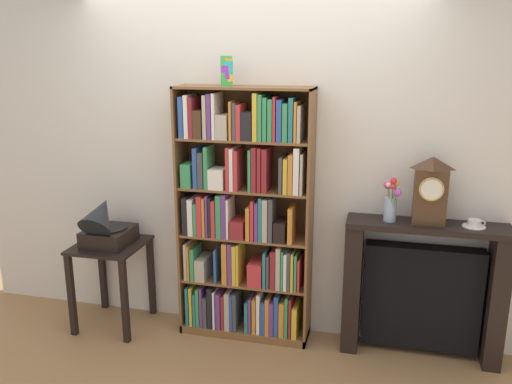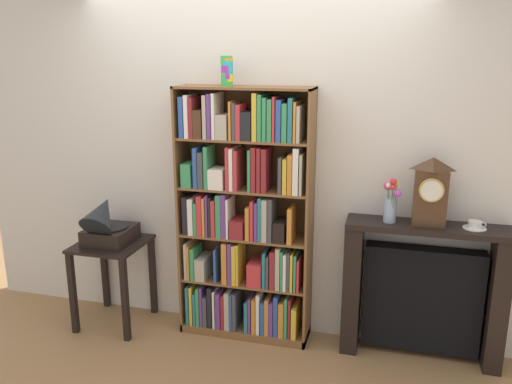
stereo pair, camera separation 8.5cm
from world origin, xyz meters
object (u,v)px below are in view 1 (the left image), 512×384
Objects in this scene: teacup_with_saucer at (474,224)px; bookshelf at (244,224)px; side_table_left at (111,264)px; fireplace_mantel at (422,290)px; gramophone at (105,225)px; mantel_clock at (431,191)px; flower_vase at (391,202)px; cup_stack at (227,71)px.

bookshelf is at bearing -179.58° from teacup_with_saucer.
side_table_left is 0.63× the size of fireplace_mantel.
fireplace_mantel is 7.30× the size of teacup_with_saucer.
fireplace_mantel is at bearing 4.85° from gramophone.
mantel_clock is 1.45× the size of flower_vase.
bookshelf is at bearing -179.60° from mantel_clock.
bookshelf is at bearing 3.51° from cup_stack.
mantel_clock is (1.29, 0.01, 0.34)m from bookshelf.
side_table_left is 1.49× the size of gramophone.
cup_stack reaches higher than side_table_left.
flower_vase is at bearing -179.30° from teacup_with_saucer.
fireplace_mantel is at bearing 175.48° from teacup_with_saucer.
side_table_left is 1.48× the size of mantel_clock.
side_table_left is (-0.93, -0.11, -1.47)m from cup_stack.
cup_stack is 0.45× the size of gramophone.
bookshelf reaches higher than side_table_left.
gramophone is (-1.04, -0.16, -0.04)m from bookshelf.
bookshelf reaches higher than mantel_clock.
mantel_clock is at bearing 0.99° from flower_vase.
teacup_with_saucer is at bearing 0.46° from mantel_clock.
cup_stack is 0.64× the size of flower_vase.
flower_vase is at bearing 0.58° from cup_stack.
mantel_clock reaches higher than fireplace_mantel.
mantel_clock is at bearing 0.65° from cup_stack.
mantel_clock is 3.11× the size of teacup_with_saucer.
bookshelf is 1.35m from fireplace_mantel.
bookshelf reaches higher than fireplace_mantel.
gramophone is at bearing -90.00° from side_table_left.
teacup_with_saucer is at bearing 3.82° from gramophone.
mantel_clock is at bearing -179.54° from teacup_with_saucer.
gramophone is 2.37m from fireplace_mantel.
teacup_with_saucer is (1.69, 0.02, -0.97)m from cup_stack.
bookshelf is 1.58m from teacup_with_saucer.
teacup_with_saucer is at bearing 0.70° from flower_vase.
cup_stack is at bearing -178.32° from fireplace_mantel.
gramophone is (0.00, -0.05, 0.34)m from side_table_left.
bookshelf reaches higher than teacup_with_saucer.
mantel_clock reaches higher than side_table_left.
cup_stack reaches higher than fireplace_mantel.
side_table_left is 2.17m from flower_vase.
flower_vase is at bearing 3.22° from side_table_left.
bookshelf is 5.92× the size of flower_vase.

